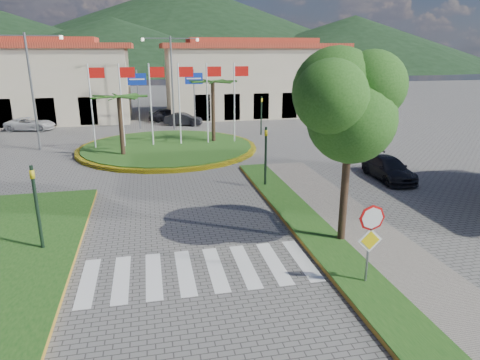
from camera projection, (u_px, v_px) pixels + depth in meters
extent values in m
plane|color=#65625F|center=(217.00, 352.00, 10.21)|extent=(160.00, 160.00, 0.00)
cube|color=gray|center=(397.00, 280.00, 13.27)|extent=(4.00, 28.00, 0.15)
cube|color=#194915|center=(362.00, 283.00, 13.02)|extent=(1.60, 28.00, 0.18)
cube|color=silver|center=(197.00, 271.00, 13.94)|extent=(8.00, 3.00, 0.01)
cylinder|color=yellow|center=(168.00, 148.00, 30.73)|extent=(12.70, 12.70, 0.24)
cylinder|color=#194915|center=(168.00, 148.00, 30.72)|extent=(12.00, 12.00, 0.30)
cylinder|color=black|center=(121.00, 128.00, 27.70)|extent=(0.28, 0.28, 4.05)
cylinder|color=black|center=(213.00, 114.00, 31.72)|extent=(0.28, 0.28, 4.68)
cylinder|color=silver|center=(92.00, 109.00, 29.34)|extent=(0.10, 0.10, 6.00)
cube|color=red|center=(97.00, 73.00, 28.75)|extent=(1.00, 0.03, 0.70)
cylinder|color=silver|center=(122.00, 108.00, 29.75)|extent=(0.10, 0.10, 6.00)
cube|color=red|center=(127.00, 72.00, 29.16)|extent=(1.00, 0.03, 0.70)
cylinder|color=silver|center=(151.00, 107.00, 30.15)|extent=(0.10, 0.10, 6.00)
cube|color=red|center=(157.00, 72.00, 29.56)|extent=(1.00, 0.03, 0.70)
cylinder|color=silver|center=(180.00, 106.00, 30.56)|extent=(0.10, 0.10, 6.00)
cube|color=red|center=(186.00, 72.00, 29.96)|extent=(1.00, 0.03, 0.70)
cylinder|color=silver|center=(207.00, 106.00, 30.96)|extent=(0.10, 0.10, 6.00)
cube|color=red|center=(214.00, 72.00, 30.37)|extent=(1.00, 0.03, 0.70)
cylinder|color=silver|center=(234.00, 105.00, 31.36)|extent=(0.10, 0.10, 6.00)
cube|color=red|center=(242.00, 71.00, 30.77)|extent=(1.00, 0.03, 0.70)
cylinder|color=slate|center=(368.00, 249.00, 12.70)|extent=(0.07, 0.07, 2.50)
cylinder|color=red|center=(372.00, 218.00, 12.36)|extent=(0.80, 0.03, 0.80)
cube|color=yellow|center=(370.00, 240.00, 12.56)|extent=(0.78, 0.03, 0.78)
cylinder|color=black|center=(345.00, 187.00, 15.35)|extent=(0.28, 0.28, 4.40)
ellipsoid|color=#1C4B14|center=(351.00, 102.00, 14.47)|extent=(3.60, 3.60, 3.20)
cylinder|color=black|center=(37.00, 210.00, 14.76)|extent=(0.12, 0.12, 3.20)
imported|color=gold|center=(33.00, 183.00, 14.47)|extent=(0.15, 0.18, 0.90)
cylinder|color=black|center=(266.00, 158.00, 21.86)|extent=(0.12, 0.12, 3.20)
imported|color=gold|center=(266.00, 139.00, 21.57)|extent=(0.15, 0.18, 0.90)
cylinder|color=black|center=(261.00, 116.00, 35.65)|extent=(0.12, 0.12, 3.20)
imported|color=gold|center=(261.00, 104.00, 35.36)|extent=(0.18, 0.15, 0.90)
cylinder|color=slate|center=(138.00, 100.00, 38.01)|extent=(0.12, 0.12, 5.20)
cube|color=#0F2DAB|center=(137.00, 79.00, 37.43)|extent=(1.60, 0.05, 1.00)
cylinder|color=slate|center=(194.00, 99.00, 39.02)|extent=(0.12, 0.12, 5.20)
cube|color=#0F2DAB|center=(194.00, 78.00, 38.44)|extent=(1.60, 0.05, 1.00)
cylinder|color=slate|center=(172.00, 84.00, 37.27)|extent=(0.16, 0.16, 8.00)
cube|color=slate|center=(156.00, 38.00, 35.91)|extent=(2.40, 0.08, 0.08)
cube|color=slate|center=(184.00, 38.00, 36.40)|extent=(2.40, 0.08, 0.08)
cylinder|color=slate|center=(32.00, 93.00, 29.64)|extent=(0.16, 0.16, 8.00)
cube|color=slate|center=(5.00, 35.00, 28.29)|extent=(2.40, 0.08, 0.08)
cube|color=slate|center=(44.00, 36.00, 28.77)|extent=(2.40, 0.08, 0.08)
cube|color=beige|center=(13.00, 86.00, 41.86)|extent=(22.00, 9.00, 7.00)
cube|color=maroon|center=(7.00, 46.00, 40.76)|extent=(23.32, 9.54, 0.50)
cube|color=maroon|center=(6.00, 40.00, 40.62)|extent=(16.50, 4.95, 0.60)
cube|color=beige|center=(251.00, 82.00, 46.71)|extent=(18.00, 9.00, 7.00)
cube|color=maroon|center=(251.00, 46.00, 45.61)|extent=(19.08, 9.54, 0.50)
cube|color=maroon|center=(251.00, 41.00, 45.47)|extent=(13.50, 4.95, 0.60)
cone|color=black|center=(187.00, 26.00, 158.36)|extent=(180.00, 180.00, 30.00)
cone|color=black|center=(354.00, 43.00, 147.86)|extent=(120.00, 120.00, 18.00)
cone|color=black|center=(113.00, 45.00, 127.32)|extent=(110.00, 110.00, 16.00)
imported|color=#BBBABD|center=(30.00, 124.00, 37.93)|extent=(4.42, 2.56, 1.16)
imported|color=black|center=(168.00, 115.00, 42.60)|extent=(3.91, 1.67, 1.32)
imported|color=black|center=(183.00, 119.00, 40.41)|extent=(3.72, 2.19, 1.16)
imported|color=black|center=(389.00, 169.00, 23.64)|extent=(1.82, 4.20, 1.20)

